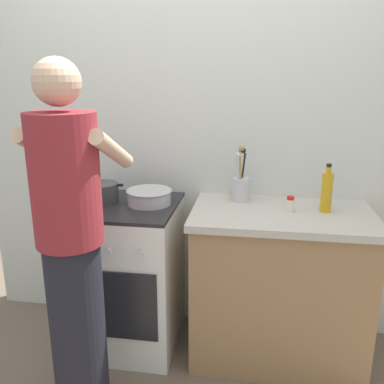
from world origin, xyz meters
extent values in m
plane|color=#6B5B4C|center=(0.00, 0.00, 0.00)|extent=(6.00, 6.00, 0.00)
cube|color=silver|center=(0.20, 0.50, 1.25)|extent=(3.20, 0.10, 2.50)
cube|color=#99724C|center=(0.55, 0.15, 0.43)|extent=(0.96, 0.56, 0.86)
cube|color=#B7B2A8|center=(0.55, 0.15, 0.88)|extent=(1.00, 0.60, 0.04)
cube|color=white|center=(-0.35, 0.15, 0.44)|extent=(0.60, 0.60, 0.88)
cube|color=#232326|center=(-0.35, 0.15, 0.89)|extent=(0.60, 0.60, 0.02)
cube|color=black|center=(-0.35, -0.16, 0.42)|extent=(0.51, 0.01, 0.40)
cylinder|color=silver|center=(-0.53, -0.16, 0.74)|extent=(0.04, 0.01, 0.04)
cylinder|color=silver|center=(-0.35, -0.16, 0.74)|extent=(0.04, 0.01, 0.04)
cylinder|color=silver|center=(-0.17, -0.16, 0.74)|extent=(0.04, 0.01, 0.04)
cylinder|color=#38383D|center=(-0.49, 0.17, 0.96)|extent=(0.19, 0.19, 0.12)
cube|color=black|center=(-0.60, 0.17, 1.01)|extent=(0.04, 0.02, 0.01)
cube|color=black|center=(-0.38, 0.17, 1.01)|extent=(0.04, 0.02, 0.01)
cylinder|color=#B7B7BC|center=(-0.21, 0.18, 0.94)|extent=(0.25, 0.25, 0.08)
torus|color=#B7B7BC|center=(-0.21, 0.18, 0.98)|extent=(0.27, 0.27, 0.01)
cylinder|color=silver|center=(0.31, 0.32, 0.97)|extent=(0.10, 0.10, 0.14)
cylinder|color=black|center=(0.32, 0.33, 1.05)|extent=(0.04, 0.04, 0.28)
sphere|color=black|center=(0.32, 0.33, 1.20)|extent=(0.03, 0.03, 0.03)
cylinder|color=#9E7547|center=(0.31, 0.30, 1.06)|extent=(0.03, 0.01, 0.30)
sphere|color=#9E7547|center=(0.31, 0.30, 1.22)|extent=(0.03, 0.03, 0.03)
cylinder|color=silver|center=(0.29, 0.30, 1.05)|extent=(0.05, 0.05, 0.25)
sphere|color=silver|center=(0.29, 0.30, 1.18)|extent=(0.03, 0.03, 0.03)
cylinder|color=silver|center=(0.59, 0.16, 0.93)|extent=(0.04, 0.04, 0.07)
cylinder|color=red|center=(0.59, 0.16, 0.98)|extent=(0.04, 0.04, 0.02)
cylinder|color=gold|center=(0.78, 0.19, 1.01)|extent=(0.06, 0.06, 0.22)
cylinder|color=gold|center=(0.78, 0.19, 1.13)|extent=(0.03, 0.03, 0.04)
cylinder|color=black|center=(0.78, 0.19, 1.16)|extent=(0.03, 0.03, 0.02)
cylinder|color=black|center=(-0.42, -0.43, 0.45)|extent=(0.26, 0.26, 0.90)
cylinder|color=maroon|center=(-0.42, -0.43, 1.19)|extent=(0.30, 0.30, 0.58)
sphere|color=#D3AA8C|center=(-0.42, -0.43, 1.60)|extent=(0.20, 0.20, 0.20)
cylinder|color=#D3AA8C|center=(-0.59, -0.29, 1.30)|extent=(0.07, 0.41, 0.24)
cylinder|color=#D3AA8C|center=(-0.25, -0.29, 1.30)|extent=(0.07, 0.41, 0.24)
camera|label=1|loc=(0.39, -2.06, 1.63)|focal=38.86mm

